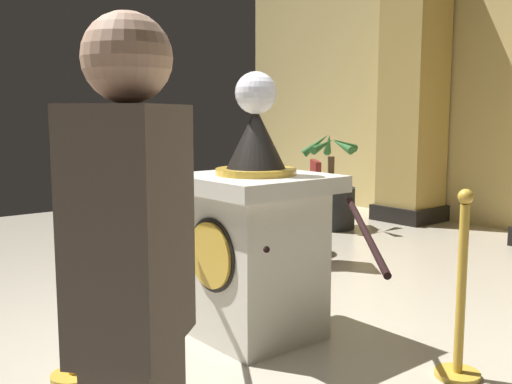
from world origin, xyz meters
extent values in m
plane|color=#B2A893|center=(0.00, 0.00, 0.00)|extent=(11.23, 11.23, 0.00)
cube|color=beige|center=(-0.13, 0.23, 0.46)|extent=(0.66, 0.66, 0.92)
cube|color=beige|center=(-0.13, 0.23, 0.97)|extent=(0.82, 0.82, 0.10)
cylinder|color=gold|center=(-0.13, -0.12, 0.57)|extent=(0.39, 0.03, 0.39)
cylinder|color=black|center=(-0.13, -0.11, 0.57)|extent=(0.44, 0.01, 0.44)
cylinder|color=gold|center=(-0.13, 0.23, 1.04)|extent=(0.49, 0.49, 0.04)
cone|color=black|center=(-0.13, 0.23, 1.25)|extent=(0.36, 0.36, 0.37)
cylinder|color=gold|center=(-0.13, 0.23, 1.42)|extent=(0.03, 0.03, 0.06)
sphere|color=silver|center=(-0.13, 0.23, 1.52)|extent=(0.26, 0.26, 0.26)
cylinder|color=gold|center=(-0.26, -0.92, 0.01)|extent=(0.24, 0.24, 0.03)
cylinder|color=gold|center=(-0.26, -0.92, 0.45)|extent=(0.05, 0.05, 0.91)
sphere|color=gold|center=(-0.26, -0.92, 0.95)|extent=(0.08, 0.08, 0.08)
cylinder|color=gold|center=(1.02, 0.68, 0.01)|extent=(0.24, 0.24, 0.03)
cylinder|color=gold|center=(1.02, 0.68, 0.47)|extent=(0.05, 0.05, 0.93)
sphere|color=gold|center=(1.02, 0.68, 0.97)|extent=(0.08, 0.08, 0.08)
cylinder|color=black|center=(0.06, -0.52, 0.79)|extent=(0.83, 0.67, 0.22)
cylinder|color=black|center=(0.70, 0.28, 0.79)|extent=(0.83, 0.67, 0.22)
sphere|color=black|center=(0.38, -0.12, 0.70)|extent=(0.04, 0.04, 0.04)
cube|color=black|center=(-2.01, 4.34, 0.10)|extent=(0.74, 0.74, 0.20)
cube|color=tan|center=(-2.01, 4.34, 1.67)|extent=(0.64, 0.64, 3.34)
cylinder|color=black|center=(-2.30, 3.17, 0.25)|extent=(0.59, 0.59, 0.50)
cylinder|color=brown|center=(-2.30, 3.17, 0.68)|extent=(0.08, 0.08, 0.37)
cone|color=#2D662D|center=(-2.12, 3.15, 1.01)|extent=(0.39, 0.15, 0.21)
cone|color=#2D662D|center=(-2.26, 3.35, 1.01)|extent=(0.15, 0.38, 0.24)
cone|color=#2D662D|center=(-2.45, 3.27, 1.01)|extent=(0.33, 0.28, 0.33)
cone|color=#2D662D|center=(-2.43, 3.03, 1.01)|extent=(0.29, 0.31, 0.34)
cone|color=#2D662D|center=(-2.26, 2.98, 1.01)|extent=(0.15, 0.38, 0.23)
cube|color=brown|center=(1.36, -1.39, 1.12)|extent=(0.40, 0.42, 0.61)
sphere|color=tan|center=(1.36, -1.39, 1.54)|extent=(0.22, 0.22, 0.22)
cylinder|color=#332D28|center=(-1.85, 1.82, 0.01)|extent=(0.36, 0.36, 0.03)
cylinder|color=#332D28|center=(-1.85, 1.82, 0.36)|extent=(0.06, 0.06, 0.73)
cylinder|color=silver|center=(-1.85, 1.82, 0.73)|extent=(0.52, 0.52, 0.03)
cylinder|color=black|center=(-1.53, 1.64, 0.23)|extent=(0.03, 0.03, 0.45)
cylinder|color=black|center=(-1.27, 1.45, 0.23)|extent=(0.03, 0.03, 0.45)
cylinder|color=black|center=(-1.34, 1.89, 0.23)|extent=(0.03, 0.03, 0.45)
cylinder|color=black|center=(-1.08, 1.70, 0.23)|extent=(0.03, 0.03, 0.45)
cube|color=maroon|center=(-1.30, 1.67, 0.48)|extent=(0.56, 0.56, 0.06)
cube|color=maroon|center=(-1.20, 1.81, 0.73)|extent=(0.35, 0.28, 0.45)
camera|label=1|loc=(2.69, -2.08, 1.41)|focal=42.15mm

